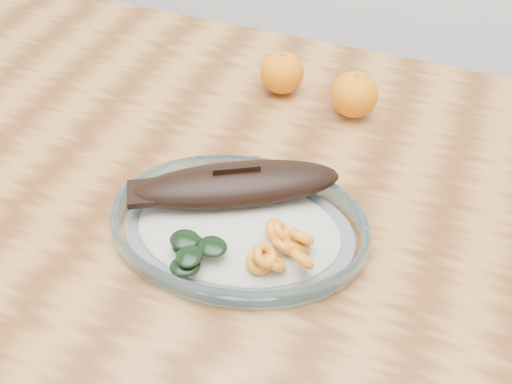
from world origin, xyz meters
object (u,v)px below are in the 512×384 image
Objects in this scene: orange_left at (282,73)px; plated_meal at (238,222)px; orange_right at (354,95)px; dining_table at (213,226)px.

plated_meal is at bearing -80.41° from orange_left.
plated_meal is 9.15× the size of orange_right.
dining_table is 17.41× the size of orange_left.
orange_left is at bearing 90.99° from plated_meal.
dining_table is at bearing -96.10° from orange_left.
plated_meal is at bearing -103.25° from orange_right.
orange_right reaches higher than orange_left.
dining_table is at bearing 124.84° from plated_meal.
plated_meal reaches higher than orange_left.
orange_right is (0.07, 0.29, 0.02)m from plated_meal.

